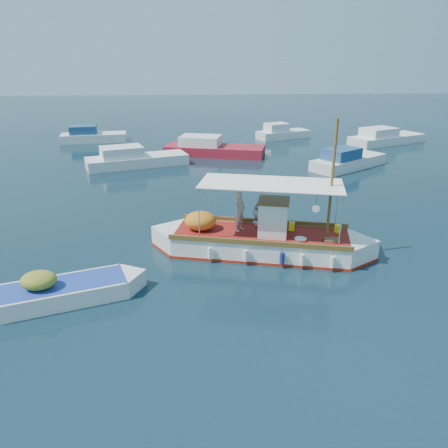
{
  "coord_description": "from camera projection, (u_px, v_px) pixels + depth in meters",
  "views": [
    {
      "loc": [
        -2.42,
        -17.09,
        8.09
      ],
      "look_at": [
        -1.17,
        0.0,
        1.42
      ],
      "focal_mm": 35.0,
      "sensor_mm": 36.0,
      "label": 1
    }
  ],
  "objects": [
    {
      "name": "ground",
      "position": [
        251.0,
        254.0,
        18.98
      ],
      "size": [
        160.0,
        160.0,
        0.0
      ],
      "primitive_type": "plane",
      "color": "black",
      "rests_on": "ground"
    },
    {
      "name": "bg_boat_ne",
      "position": [
        347.0,
        162.0,
        33.12
      ],
      "size": [
        6.7,
        5.56,
        1.8
      ],
      "rotation": [
        0.0,
        0.0,
        0.6
      ],
      "color": "silver",
      "rests_on": "ground"
    },
    {
      "name": "dinghy",
      "position": [
        62.0,
        293.0,
        15.27
      ],
      "size": [
        5.58,
        2.9,
        1.43
      ],
      "rotation": [
        0.0,
        0.0,
        0.32
      ],
      "color": "white",
      "rests_on": "ground"
    },
    {
      "name": "bg_boat_far_w",
      "position": [
        92.0,
        137.0,
        43.11
      ],
      "size": [
        6.46,
        3.12,
        1.8
      ],
      "rotation": [
        0.0,
        0.0,
        0.14
      ],
      "color": "silver",
      "rests_on": "ground"
    },
    {
      "name": "bg_boat_nw",
      "position": [
        134.0,
        160.0,
        33.57
      ],
      "size": [
        7.99,
        4.72,
        1.8
      ],
      "rotation": [
        0.0,
        0.0,
        0.33
      ],
      "color": "silver",
      "rests_on": "ground"
    },
    {
      "name": "bg_boat_far_n",
      "position": [
        282.0,
        134.0,
        44.64
      ],
      "size": [
        5.74,
        3.82,
        1.8
      ],
      "rotation": [
        0.0,
        0.0,
        0.37
      ],
      "color": "silver",
      "rests_on": "ground"
    },
    {
      "name": "fishing_caique",
      "position": [
        259.0,
        241.0,
        18.94
      ],
      "size": [
        9.6,
        4.33,
        6.03
      ],
      "rotation": [
        0.0,
        0.0,
        -0.24
      ],
      "color": "white",
      "rests_on": "ground"
    },
    {
      "name": "bg_boat_n",
      "position": [
        212.0,
        149.0,
        37.41
      ],
      "size": [
        8.81,
        4.9,
        1.8
      ],
      "rotation": [
        0.0,
        0.0,
        -0.27
      ],
      "color": "maroon",
      "rests_on": "ground"
    },
    {
      "name": "bg_boat_e",
      "position": [
        385.0,
        139.0,
        42.06
      ],
      "size": [
        8.19,
        5.56,
        1.8
      ],
      "rotation": [
        0.0,
        0.0,
        0.42
      ],
      "color": "silver",
      "rests_on": "ground"
    }
  ]
}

